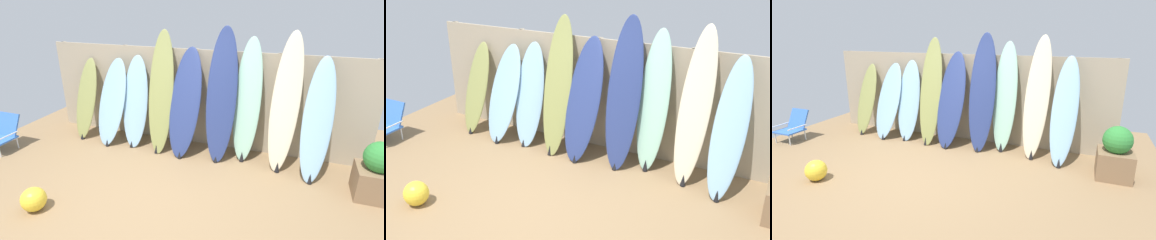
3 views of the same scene
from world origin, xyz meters
The scene contains 14 objects.
ground centered at (0.00, 0.00, 0.00)m, with size 7.68×7.68×0.00m, color #8E704C.
fence_back centered at (0.00, 2.01, 0.90)m, with size 6.08×0.11×1.80m.
surfboard_olive_0 centered at (-2.17, 1.63, 0.77)m, with size 0.46×0.66×1.55m.
surfboard_skyblue_1 centered at (-1.52, 1.54, 0.79)m, with size 0.67×0.76×1.60m.
surfboard_skyblue_2 centered at (-1.06, 1.62, 0.82)m, with size 0.55×0.67×1.66m.
surfboard_olive_3 centered at (-0.51, 1.60, 1.05)m, with size 0.53×0.75×2.14m.
surfboard_navy_4 centered at (-0.04, 1.57, 0.93)m, with size 0.62×0.76×1.87m.
surfboard_navy_5 centered at (0.59, 1.60, 1.11)m, with size 0.53×0.62×2.23m.
surfboard_seafoam_6 centered at (1.01, 1.71, 1.02)m, with size 0.47×0.48×2.08m.
surfboard_cream_7 centered at (1.62, 1.62, 1.08)m, with size 0.51×0.66×2.20m.
surfboard_skyblue_8 centered at (2.11, 1.51, 0.91)m, with size 0.47×0.78×1.85m.
beach_chair centered at (-3.27, 0.55, 0.32)m, with size 0.50×0.57×0.64m.
planter_box centered at (2.94, 1.15, 0.39)m, with size 0.52×0.51×0.85m.
beach_ball centered at (-1.36, -0.66, 0.16)m, with size 0.32×0.32×0.32m, color yellow.
Camera 3 is at (2.35, -3.74, 2.21)m, focal length 28.00 mm.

